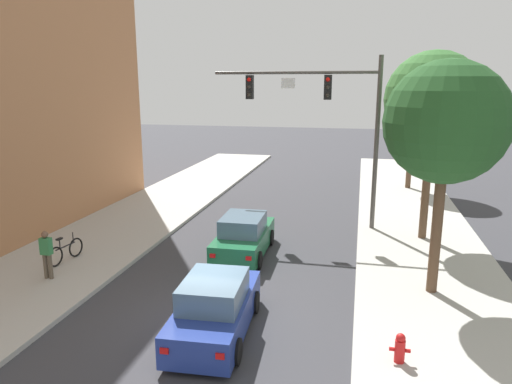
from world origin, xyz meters
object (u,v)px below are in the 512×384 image
object	(u,v)px
bicycle_leaning	(66,251)
fire_hydrant	(400,348)
traffic_signal_mast	(329,110)
street_tree_third	(414,99)
street_tree_nearest	(446,123)
pedestrian_sidewalk_left_walker	(47,252)
car_following_blue	(215,308)
street_tree_second	(433,100)
car_lead_green	(244,237)

from	to	relation	value
bicycle_leaning	fire_hydrant	world-z (taller)	bicycle_leaning
traffic_signal_mast	street_tree_third	xyz separation A→B (m)	(4.42, 9.17, 0.22)
street_tree_nearest	bicycle_leaning	bearing A→B (deg)	-178.79
bicycle_leaning	fire_hydrant	distance (m)	12.07
street_tree_third	pedestrian_sidewalk_left_walker	bearing A→B (deg)	-126.61
bicycle_leaning	pedestrian_sidewalk_left_walker	bearing A→B (deg)	-76.47
traffic_signal_mast	car_following_blue	world-z (taller)	traffic_signal_mast
street_tree_third	fire_hydrant	bearing A→B (deg)	-95.33
car_following_blue	pedestrian_sidewalk_left_walker	size ratio (longest dim) A/B	2.63
traffic_signal_mast	car_following_blue	size ratio (longest dim) A/B	1.74
pedestrian_sidewalk_left_walker	street_tree_nearest	world-z (taller)	street_tree_nearest
bicycle_leaning	street_tree_nearest	size ratio (longest dim) A/B	0.25
street_tree_second	traffic_signal_mast	bearing A→B (deg)	166.90
street_tree_nearest	street_tree_third	distance (m)	15.60
car_lead_green	street_tree_third	xyz separation A→B (m)	(7.19, 13.38, 4.87)
traffic_signal_mast	bicycle_leaning	size ratio (longest dim) A/B	4.25
traffic_signal_mast	fire_hydrant	distance (m)	11.98
street_tree_third	bicycle_leaning	bearing A→B (deg)	-129.89
car_lead_green	street_tree_nearest	world-z (taller)	street_tree_nearest
fire_hydrant	street_tree_nearest	world-z (taller)	street_tree_nearest
traffic_signal_mast	street_tree_third	size ratio (longest dim) A/B	1.03
pedestrian_sidewalk_left_walker	bicycle_leaning	world-z (taller)	pedestrian_sidewalk_left_walker
car_lead_green	fire_hydrant	distance (m)	8.36
car_lead_green	street_tree_third	world-z (taller)	street_tree_third
street_tree_nearest	fire_hydrant	bearing A→B (deg)	-106.48
car_following_blue	street_tree_third	xyz separation A→B (m)	(6.48, 19.28, 4.87)
street_tree_second	street_tree_third	size ratio (longest dim) A/B	1.05
street_tree_nearest	street_tree_third	xyz separation A→B (m)	(0.60, 15.58, 0.23)
car_following_blue	street_tree_second	world-z (taller)	street_tree_second
street_tree_nearest	street_tree_second	world-z (taller)	street_tree_second
fire_hydrant	pedestrian_sidewalk_left_walker	bearing A→B (deg)	167.44
pedestrian_sidewalk_left_walker	street_tree_nearest	bearing A→B (deg)	8.16
pedestrian_sidewalk_left_walker	fire_hydrant	bearing A→B (deg)	-12.56
street_tree_second	street_tree_nearest	bearing A→B (deg)	-93.44
car_lead_green	street_tree_second	size ratio (longest dim) A/B	0.56
car_following_blue	street_tree_nearest	distance (m)	8.36
bicycle_leaning	fire_hydrant	xyz separation A→B (m)	(11.40, -3.96, -0.03)
pedestrian_sidewalk_left_walker	fire_hydrant	size ratio (longest dim) A/B	2.28
street_tree_nearest	street_tree_second	size ratio (longest dim) A/B	0.92
pedestrian_sidewalk_left_walker	street_tree_second	bearing A→B (deg)	29.75
fire_hydrant	street_tree_second	distance (m)	11.16
fire_hydrant	street_tree_third	world-z (taller)	street_tree_third
bicycle_leaning	street_tree_second	distance (m)	15.14
bicycle_leaning	fire_hydrant	bearing A→B (deg)	-19.13
car_lead_green	fire_hydrant	size ratio (longest dim) A/B	5.94
street_tree_second	bicycle_leaning	bearing A→B (deg)	-156.22
car_following_blue	bicycle_leaning	xyz separation A→B (m)	(-6.77, 3.43, -0.18)
pedestrian_sidewalk_left_walker	street_tree_third	distance (m)	22.08
pedestrian_sidewalk_left_walker	bicycle_leaning	xyz separation A→B (m)	(-0.36, 1.50, -0.52)
car_lead_green	traffic_signal_mast	bearing A→B (deg)	56.64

